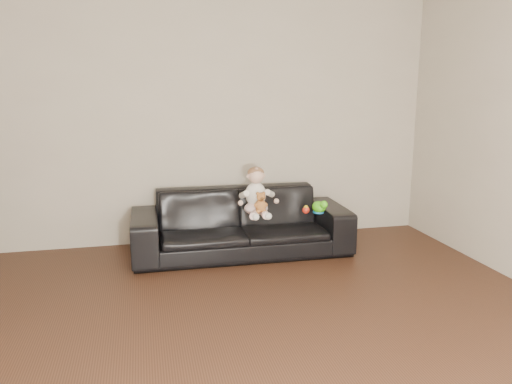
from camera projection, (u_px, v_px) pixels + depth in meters
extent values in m
plane|color=#BEB39F|center=(193.00, 117.00, 5.04)|extent=(5.00, 0.00, 5.00)
imported|color=black|center=(241.00, 222.00, 4.86)|extent=(2.09, 0.84, 0.61)
ellipsoid|color=#FED8D7|center=(256.00, 208.00, 4.76)|extent=(0.27, 0.25, 0.12)
ellipsoid|color=white|center=(256.00, 194.00, 4.74)|extent=(0.23, 0.20, 0.24)
sphere|color=beige|center=(256.00, 175.00, 4.69)|extent=(0.19, 0.19, 0.16)
ellipsoid|color=#8C603F|center=(256.00, 173.00, 4.69)|extent=(0.19, 0.19, 0.11)
cylinder|color=#FED8D7|center=(255.00, 214.00, 4.61)|extent=(0.11, 0.20, 0.08)
cylinder|color=#FED8D7|center=(265.00, 214.00, 4.63)|extent=(0.11, 0.20, 0.08)
sphere|color=white|center=(256.00, 217.00, 4.51)|extent=(0.08, 0.08, 0.06)
sphere|color=white|center=(268.00, 216.00, 4.54)|extent=(0.08, 0.08, 0.06)
cylinder|color=white|center=(244.00, 195.00, 4.66)|extent=(0.09, 0.17, 0.11)
cylinder|color=white|center=(270.00, 193.00, 4.72)|extent=(0.09, 0.17, 0.11)
ellipsoid|color=#B16B32|center=(261.00, 206.00, 4.61)|extent=(0.11, 0.09, 0.12)
sphere|color=#B16B32|center=(261.00, 197.00, 4.58)|extent=(0.08, 0.08, 0.08)
sphere|color=#B16B32|center=(258.00, 194.00, 4.57)|extent=(0.03, 0.03, 0.03)
sphere|color=#B16B32|center=(264.00, 193.00, 4.58)|extent=(0.03, 0.03, 0.03)
sphere|color=#593819|center=(262.00, 199.00, 4.55)|extent=(0.03, 0.03, 0.03)
ellipsoid|color=#51DD1A|center=(319.00, 207.00, 4.83)|extent=(0.18, 0.19, 0.11)
sphere|color=red|center=(306.00, 210.00, 4.79)|extent=(0.08, 0.08, 0.07)
cylinder|color=#187DC5|center=(318.00, 212.00, 4.83)|extent=(0.13, 0.13, 0.02)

